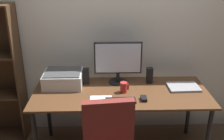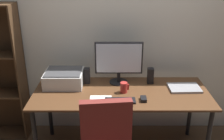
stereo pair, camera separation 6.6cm
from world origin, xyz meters
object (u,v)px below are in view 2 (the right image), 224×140
mouse (143,99)px  speaker_left (87,76)px  speaker_right (150,76)px  keyboard (120,101)px  printer (64,78)px  coffee_mug (124,87)px  monitor (119,60)px  desk (121,98)px  laptop (184,88)px

mouse → speaker_left: speaker_left is taller
mouse → speaker_right: bearing=74.3°
keyboard → printer: (-0.59, 0.37, 0.07)m
coffee_mug → monitor: bearing=101.6°
mouse → coffee_mug: bearing=136.8°
desk → keyboard: keyboard is taller
mouse → laptop: 0.52m
printer → mouse: bearing=-23.2°
mouse → laptop: bearing=29.4°
keyboard → monitor: bearing=90.0°
monitor → coffee_mug: bearing=-78.4°
desk → laptop: bearing=5.9°
desk → monitor: bearing=95.7°
monitor → mouse: size_ratio=5.27×
speaker_right → printer: speaker_right is taller
desk → speaker_right: (0.32, 0.22, 0.16)m
coffee_mug → speaker_right: (0.30, 0.23, 0.03)m
keyboard → laptop: (0.68, 0.27, 0.00)m
mouse → printer: 0.89m
coffee_mug → speaker_right: speaker_right is taller
desk → speaker_left: (-0.37, 0.22, 0.16)m
coffee_mug → keyboard: bearing=-102.5°
laptop → speaker_left: 1.04m
speaker_left → speaker_right: same height
laptop → speaker_left: (-1.03, 0.15, 0.07)m
desk → mouse: 0.29m
monitor → mouse: 0.53m
laptop → keyboard: bearing=-160.2°
printer → speaker_right: bearing=3.1°
coffee_mug → speaker_left: speaker_left is taller
speaker_right → printer: size_ratio=0.42×
monitor → laptop: monitor is taller
desk → printer: bearing=164.7°
monitor → speaker_left: (-0.34, -0.01, -0.18)m
mouse → laptop: (0.45, 0.25, -0.01)m
laptop → mouse: bearing=-153.0°
desk → speaker_right: 0.42m
speaker_right → mouse: bearing=-106.1°
desk → coffee_mug: (0.03, -0.01, 0.13)m
coffee_mug → speaker_left: 0.45m
laptop → monitor: bearing=165.2°
desk → speaker_left: size_ratio=10.51×
desk → monitor: size_ratio=3.53×
desk → speaker_right: size_ratio=10.51×
laptop → speaker_right: speaker_right is taller
laptop → desk: bearing=-176.1°
coffee_mug → desk: bearing=157.6°
desk → keyboard: 0.22m
laptop → printer: 1.27m
monitor → coffee_mug: size_ratio=4.70×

